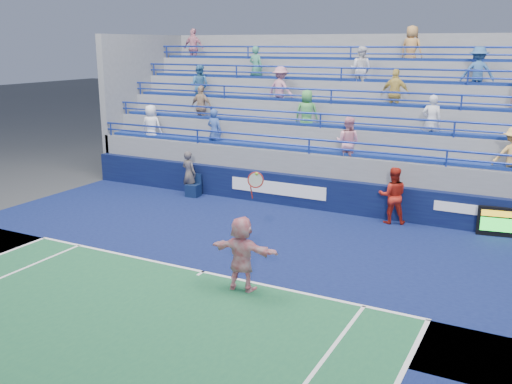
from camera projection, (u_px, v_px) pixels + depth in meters
The scene contains 8 objects.
ground at pixel (203, 273), 14.06m from camera, with size 120.00×120.00×0.00m, color #333538.
sponsor_wall at pixel (306, 192), 19.49m from camera, with size 18.00×0.32×1.10m.
bleacher_stand at pixel (343, 146), 22.47m from camera, with size 18.00×5.61×6.13m.
serve_speed_board at pixel (500, 222), 16.56m from camera, with size 1.29×0.35×0.89m.
judge_chair at pixel (194, 189), 20.97m from camera, with size 0.51×0.51×0.83m.
tennis_player at pixel (242, 253), 12.87m from camera, with size 1.66×0.62×2.82m.
line_judge at pixel (189, 173), 21.00m from camera, with size 0.61×0.40×1.67m, color #141B37.
ball_girl at pixel (393, 196), 17.71m from camera, with size 0.87×0.68×1.80m, color #AA1F13.
Camera 1 is at (7.24, -11.00, 5.48)m, focal length 40.00 mm.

